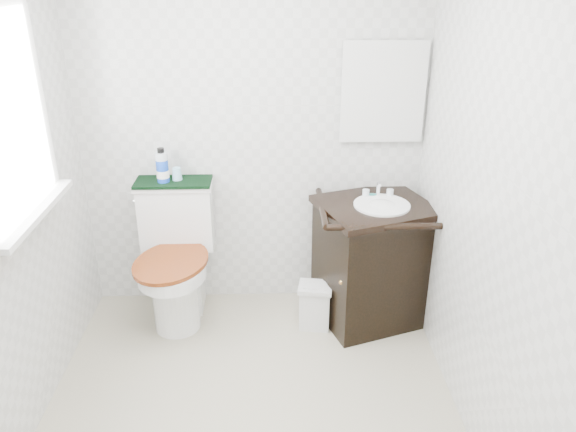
{
  "coord_description": "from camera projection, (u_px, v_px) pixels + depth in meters",
  "views": [
    {
      "loc": [
        0.12,
        -2.25,
        2.18
      ],
      "look_at": [
        0.22,
        0.75,
        0.82
      ],
      "focal_mm": 35.0,
      "sensor_mm": 36.0,
      "label": 1
    }
  ],
  "objects": [
    {
      "name": "towel",
      "position": [
        173.0,
        182.0,
        3.55
      ],
      "size": [
        0.48,
        0.22,
        0.02
      ],
      "primitive_type": "cube",
      "color": "black",
      "rests_on": "toilet"
    },
    {
      "name": "soap_bar",
      "position": [
        372.0,
        195.0,
        3.56
      ],
      "size": [
        0.07,
        0.05,
        0.02
      ],
      "primitive_type": "ellipsoid",
      "color": "#187471",
      "rests_on": "vanity"
    },
    {
      "name": "mouthwash_bottle",
      "position": [
        162.0,
        167.0,
        3.49
      ],
      "size": [
        0.08,
        0.08,
        0.22
      ],
      "color": "blue",
      "rests_on": "towel"
    },
    {
      "name": "vanity",
      "position": [
        372.0,
        259.0,
        3.61
      ],
      "size": [
        0.81,
        0.75,
        0.92
      ],
      "color": "black",
      "rests_on": "floor"
    },
    {
      "name": "cup",
      "position": [
        177.0,
        174.0,
        3.55
      ],
      "size": [
        0.06,
        0.06,
        0.08
      ],
      "primitive_type": "cone",
      "color": "#8CC7E5",
      "rests_on": "towel"
    },
    {
      "name": "wall_right",
      "position": [
        492.0,
        205.0,
        2.48
      ],
      "size": [
        0.0,
        2.4,
        2.4
      ],
      "primitive_type": "plane",
      "rotation": [
        1.57,
        0.0,
        -1.57
      ],
      "color": "silver",
      "rests_on": "ground"
    },
    {
      "name": "toilet",
      "position": [
        177.0,
        263.0,
        3.65
      ],
      "size": [
        0.55,
        0.7,
        0.9
      ],
      "color": "white",
      "rests_on": "floor"
    },
    {
      "name": "mirror",
      "position": [
        383.0,
        92.0,
        3.44
      ],
      "size": [
        0.5,
        0.02,
        0.6
      ],
      "primitive_type": "cube",
      "color": "silver",
      "rests_on": "wall_back"
    },
    {
      "name": "wall_front",
      "position": [
        224.0,
        405.0,
        1.36
      ],
      "size": [
        2.4,
        0.0,
        2.4
      ],
      "primitive_type": "plane",
      "rotation": [
        -1.57,
        0.0,
        0.0
      ],
      "color": "silver",
      "rests_on": "ground"
    },
    {
      "name": "wall_back",
      "position": [
        252.0,
        132.0,
        3.55
      ],
      "size": [
        2.4,
        0.0,
        2.4
      ],
      "primitive_type": "plane",
      "rotation": [
        1.57,
        0.0,
        0.0
      ],
      "color": "silver",
      "rests_on": "ground"
    },
    {
      "name": "trash_bin",
      "position": [
        315.0,
        305.0,
        3.62
      ],
      "size": [
        0.24,
        0.2,
        0.31
      ],
      "color": "silver",
      "rests_on": "floor"
    },
    {
      "name": "floor",
      "position": [
        251.0,
        417.0,
        2.95
      ],
      "size": [
        2.4,
        2.4,
        0.0
      ],
      "primitive_type": "plane",
      "color": "#AEA88C",
      "rests_on": "ground"
    },
    {
      "name": "window",
      "position": [
        4.0,
        117.0,
        2.51
      ],
      "size": [
        0.02,
        0.7,
        0.9
      ],
      "primitive_type": "cube",
      "color": "white",
      "rests_on": "wall_left"
    }
  ]
}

